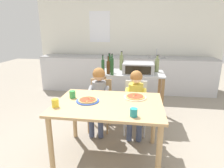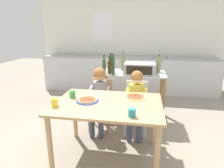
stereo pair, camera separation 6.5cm
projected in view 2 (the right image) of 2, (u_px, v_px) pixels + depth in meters
ground_plane at (120, 115)px, 3.72m from camera, size 12.67×12.67×0.00m
back_wall_tiled at (130, 38)px, 5.20m from camera, size 4.94×0.13×2.70m
kitchen_counter at (128, 74)px, 5.06m from camera, size 4.44×0.60×1.11m
kitchen_island_cart at (132, 88)px, 3.49m from camera, size 1.14×0.59×0.86m
toaster_oven at (139, 68)px, 3.34m from camera, size 0.53×0.40×0.18m
bottle_clear_vinegar at (159, 65)px, 3.41m from camera, size 0.07×0.07×0.30m
bottle_squat_spirits at (111, 64)px, 3.41m from camera, size 0.07×0.07×0.34m
bottle_brown_beer at (104, 67)px, 3.24m from camera, size 0.05×0.05×0.33m
bottle_slim_sauce at (113, 66)px, 3.19m from camera, size 0.05×0.05×0.36m
bottle_tall_green_wine at (109, 67)px, 3.28m from camera, size 0.06×0.06×0.31m
bottle_dark_olive_oil at (123, 62)px, 3.57m from camera, size 0.07×0.07×0.35m
dining_table at (108, 110)px, 2.34m from camera, size 1.29×0.91×0.75m
dining_chair_left at (101, 101)px, 3.13m from camera, size 0.36×0.36×0.81m
dining_chair_right at (136, 103)px, 3.02m from camera, size 0.36×0.36×0.81m
child_in_grey_shirt at (99, 92)px, 2.97m from camera, size 0.32×0.42×1.02m
child_in_yellow_shirt at (136, 96)px, 2.86m from camera, size 0.32×0.42×1.00m
pizza_plate_blue_rimmed at (87, 100)px, 2.36m from camera, size 0.28×0.28×0.03m
pizza_plate_cream at (135, 97)px, 2.47m from camera, size 0.29×0.29×0.03m
drinking_cup_teal at (132, 113)px, 1.94m from camera, size 0.08×0.08×0.09m
drinking_cup_green at (72, 94)px, 2.48m from camera, size 0.08×0.08×0.09m
drinking_cup_yellow at (55, 102)px, 2.20m from camera, size 0.08×0.08×0.09m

